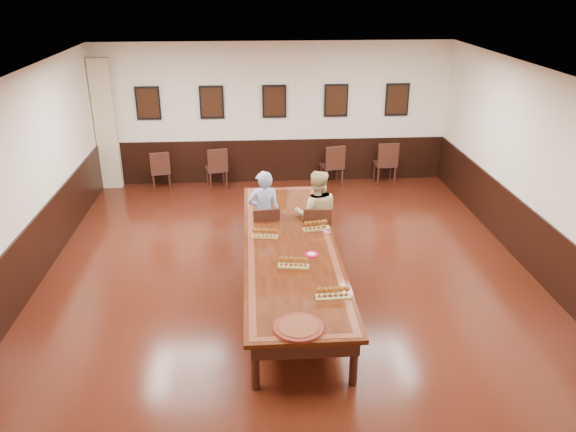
{
  "coord_description": "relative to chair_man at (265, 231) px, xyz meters",
  "views": [
    {
      "loc": [
        -0.56,
        -7.63,
        4.5
      ],
      "look_at": [
        0.0,
        0.5,
        1.0
      ],
      "focal_mm": 35.0,
      "sensor_mm": 36.0,
      "label": 1
    }
  ],
  "objects": [
    {
      "name": "flight_a",
      "position": [
        -0.03,
        -0.84,
        0.34
      ],
      "size": [
        0.42,
        0.19,
        0.15
      ],
      "color": "olive",
      "rests_on": "conference_table"
    },
    {
      "name": "spare_chair_d",
      "position": [
        2.91,
        3.55,
        0.03
      ],
      "size": [
        0.49,
        0.53,
        1.01
      ],
      "primitive_type": null,
      "rotation": [
        0.0,
        0.0,
        3.16
      ],
      "color": "#321816",
      "rests_on": "floor"
    },
    {
      "name": "flight_b",
      "position": [
        0.8,
        -0.61,
        0.35
      ],
      "size": [
        0.46,
        0.21,
        0.16
      ],
      "color": "olive",
      "rests_on": "conference_table"
    },
    {
      "name": "posters",
      "position": [
        0.35,
        3.84,
        1.42
      ],
      "size": [
        6.14,
        0.04,
        0.74
      ],
      "color": "black",
      "rests_on": "wall_back"
    },
    {
      "name": "curtain",
      "position": [
        -3.4,
        3.72,
        0.97
      ],
      "size": [
        0.45,
        0.18,
        2.9
      ],
      "primitive_type": "cube",
      "color": "#CBB58C",
      "rests_on": "floor"
    },
    {
      "name": "pink_phone",
      "position": [
        0.95,
        -0.7,
        0.28
      ],
      "size": [
        0.15,
        0.16,
        0.01
      ],
      "primitive_type": "cube",
      "rotation": [
        0.0,
        0.0,
        0.68
      ],
      "color": "#D2469E",
      "rests_on": "conference_table"
    },
    {
      "name": "flight_d",
      "position": [
        0.78,
        -2.68,
        0.35
      ],
      "size": [
        0.45,
        0.15,
        0.17
      ],
      "color": "olive",
      "rests_on": "conference_table"
    },
    {
      "name": "person_woman",
      "position": [
        0.87,
        -0.02,
        0.3
      ],
      "size": [
        0.8,
        0.64,
        1.55
      ],
      "primitive_type": "imported",
      "rotation": [
        0.0,
        0.0,
        3.08
      ],
      "color": "#DBC689",
      "rests_on": "floor"
    },
    {
      "name": "conference_table",
      "position": [
        0.35,
        -1.1,
        0.13
      ],
      "size": [
        1.4,
        5.0,
        0.76
      ],
      "color": "black",
      "rests_on": "floor"
    },
    {
      "name": "flight_c",
      "position": [
        0.34,
        -1.83,
        0.35
      ],
      "size": [
        0.45,
        0.2,
        0.16
      ],
      "color": "olive",
      "rests_on": "conference_table"
    },
    {
      "name": "chair_woman",
      "position": [
        0.87,
        -0.13,
        0.02
      ],
      "size": [
        0.49,
        0.53,
        0.99
      ],
      "primitive_type": null,
      "rotation": [
        0.0,
        0.0,
        3.08
      ],
      "color": "#321816",
      "rests_on": "floor"
    },
    {
      "name": "red_plate_grp",
      "position": [
        0.63,
        -1.49,
        0.28
      ],
      "size": [
        0.21,
        0.21,
        0.03
      ],
      "color": "#B00B2C",
      "rests_on": "conference_table"
    },
    {
      "name": "ceiling",
      "position": [
        0.35,
        -1.1,
        2.73
      ],
      "size": [
        8.0,
        10.0,
        0.02
      ],
      "primitive_type": "cube",
      "color": "white",
      "rests_on": "floor"
    },
    {
      "name": "wall_left",
      "position": [
        -3.66,
        -1.1,
        1.12
      ],
      "size": [
        0.02,
        10.0,
        3.2
      ],
      "primitive_type": "cube",
      "color": "#F5E8CD",
      "rests_on": "floor"
    },
    {
      "name": "floor",
      "position": [
        0.35,
        -1.1,
        -0.49
      ],
      "size": [
        8.0,
        10.0,
        0.02
      ],
      "primitive_type": "cube",
      "color": "black",
      "rests_on": "ground"
    },
    {
      "name": "person_man",
      "position": [
        -0.01,
        0.1,
        0.28
      ],
      "size": [
        0.6,
        0.43,
        1.52
      ],
      "primitive_type": "imported",
      "rotation": [
        0.0,
        0.0,
        3.26
      ],
      "color": "#4A6FBB",
      "rests_on": "floor"
    },
    {
      "name": "wall_right",
      "position": [
        4.36,
        -1.1,
        1.12
      ],
      "size": [
        0.02,
        10.0,
        3.2
      ],
      "primitive_type": "cube",
      "color": "#F5E8CD",
      "rests_on": "floor"
    },
    {
      "name": "spare_chair_c",
      "position": [
        1.66,
        3.52,
        0.01
      ],
      "size": [
        0.54,
        0.58,
        0.98
      ],
      "primitive_type": null,
      "rotation": [
        0.0,
        0.0,
        3.34
      ],
      "color": "#321816",
      "rests_on": "floor"
    },
    {
      "name": "spare_chair_b",
      "position": [
        -1.0,
        3.51,
        0.01
      ],
      "size": [
        0.56,
        0.59,
        0.97
      ],
      "primitive_type": null,
      "rotation": [
        0.0,
        0.0,
        3.38
      ],
      "color": "#321816",
      "rests_on": "floor"
    },
    {
      "name": "wainscoting",
      "position": [
        0.35,
        -1.1,
        0.02
      ],
      "size": [
        8.0,
        10.0,
        1.0
      ],
      "color": "black",
      "rests_on": "floor"
    },
    {
      "name": "carved_platter",
      "position": [
        0.28,
        -3.32,
        0.29
      ],
      "size": [
        0.65,
        0.65,
        0.05
      ],
      "color": "#591711",
      "rests_on": "conference_table"
    },
    {
      "name": "wall_back",
      "position": [
        0.35,
        3.91,
        1.12
      ],
      "size": [
        8.0,
        0.02,
        3.2
      ],
      "primitive_type": "cube",
      "color": "#F5E8CD",
      "rests_on": "floor"
    },
    {
      "name": "chair_man",
      "position": [
        0.0,
        0.0,
        0.0
      ],
      "size": [
        0.5,
        0.54,
        0.95
      ],
      "primitive_type": null,
      "rotation": [
        0.0,
        0.0,
        3.26
      ],
      "color": "#321816",
      "rests_on": "floor"
    },
    {
      "name": "spare_chair_a",
      "position": [
        -2.26,
        3.51,
        -0.02
      ],
      "size": [
        0.51,
        0.54,
        0.91
      ],
      "primitive_type": null,
      "rotation": [
        0.0,
        0.0,
        3.34
      ],
      "color": "#321816",
      "rests_on": "floor"
    }
  ]
}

